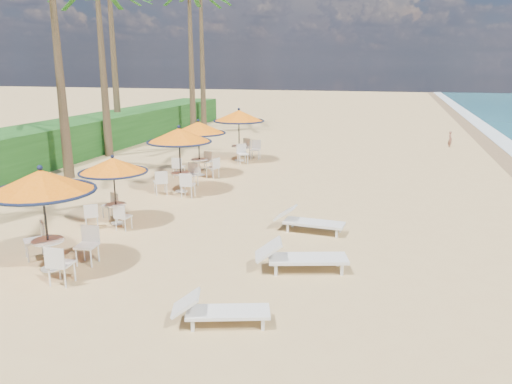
% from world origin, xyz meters
% --- Properties ---
extents(ground, '(160.00, 160.00, 0.00)m').
position_xyz_m(ground, '(0.00, 0.00, 0.00)').
color(ground, tan).
rests_on(ground, ground).
extents(scrub_hedge, '(3.00, 40.00, 1.80)m').
position_xyz_m(scrub_hedge, '(-13.50, 11.00, 0.90)').
color(scrub_hedge, '#194716').
rests_on(scrub_hedge, ground).
extents(station_0, '(2.40, 2.40, 2.50)m').
position_xyz_m(station_0, '(-4.84, -0.22, 1.83)').
color(station_0, black).
rests_on(station_0, ground).
extents(station_1, '(2.03, 2.03, 2.12)m').
position_xyz_m(station_1, '(-5.21, 3.22, 1.55)').
color(station_1, black).
rests_on(station_1, ground).
extents(station_2, '(2.41, 2.41, 2.52)m').
position_xyz_m(station_2, '(-4.88, 7.33, 1.84)').
color(station_2, black).
rests_on(station_2, ground).
extents(station_3, '(2.32, 2.32, 2.42)m').
position_xyz_m(station_3, '(-5.28, 10.23, 1.77)').
color(station_3, black).
rests_on(station_3, ground).
extents(station_4, '(2.51, 2.65, 2.62)m').
position_xyz_m(station_4, '(-4.55, 13.90, 1.91)').
color(station_4, black).
rests_on(station_4, ground).
extents(lounger_near, '(1.89, 1.08, 0.65)m').
position_xyz_m(lounger_near, '(-0.20, -1.63, 0.30)').
color(lounger_near, silver).
rests_on(lounger_near, ground).
extents(lounger_mid, '(2.24, 1.25, 0.77)m').
position_xyz_m(lounger_mid, '(0.77, 1.22, 0.36)').
color(lounger_mid, silver).
rests_on(lounger_mid, ground).
extents(lounger_far, '(2.04, 0.77, 0.72)m').
position_xyz_m(lounger_far, '(0.48, 4.05, 0.34)').
color(lounger_far, silver).
rests_on(lounger_far, ground).
extents(person, '(0.32, 0.41, 0.99)m').
position_xyz_m(person, '(5.90, 21.05, 0.49)').
color(person, '#98614D').
rests_on(person, ground).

